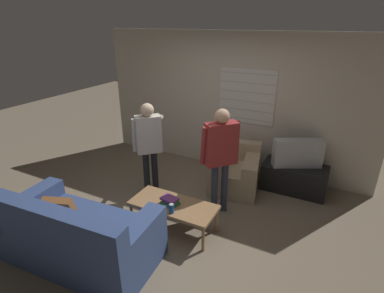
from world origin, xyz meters
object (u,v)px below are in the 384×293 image
(coffee_table, at_px, (173,206))
(person_right_standing, at_px, (221,149))
(person_left_standing, at_px, (149,140))
(soda_can, at_px, (171,208))
(spare_remote, at_px, (174,205))
(book_stack, at_px, (170,201))
(armchair_beige, at_px, (235,171))
(couch_blue, at_px, (77,236))
(tv, at_px, (298,153))

(coffee_table, bearing_deg, person_right_standing, 59.94)
(person_left_standing, distance_m, soda_can, 1.28)
(coffee_table, relative_size, soda_can, 9.43)
(person_left_standing, height_order, spare_remote, person_left_standing)
(book_stack, bearing_deg, person_right_standing, 58.42)
(coffee_table, bearing_deg, armchair_beige, 76.06)
(book_stack, bearing_deg, couch_blue, -124.10)
(tv, xyz_separation_m, soda_can, (-1.22, -2.02, -0.22))
(armchair_beige, height_order, soda_can, armchair_beige)
(spare_remote, bearing_deg, couch_blue, -100.12)
(coffee_table, distance_m, spare_remote, 0.07)
(book_stack, distance_m, soda_can, 0.20)
(soda_can, xyz_separation_m, spare_remote, (-0.05, 0.15, -0.05))
(spare_remote, bearing_deg, person_right_standing, 89.89)
(person_right_standing, distance_m, book_stack, 1.00)
(couch_blue, xyz_separation_m, book_stack, (0.68, 1.00, 0.11))
(armchair_beige, height_order, tv, tv)
(soda_can, bearing_deg, coffee_table, 113.69)
(armchair_beige, distance_m, book_stack, 1.56)
(coffee_table, relative_size, person_left_standing, 0.76)
(armchair_beige, bearing_deg, tv, -170.17)
(tv, bearing_deg, book_stack, 27.17)
(couch_blue, distance_m, spare_remote, 1.25)
(coffee_table, bearing_deg, soda_can, -66.31)
(tv, bearing_deg, soda_can, 31.70)
(couch_blue, relative_size, armchair_beige, 1.83)
(soda_can, bearing_deg, person_right_standing, 69.88)
(spare_remote, bearing_deg, tv, 82.65)
(armchair_beige, distance_m, person_right_standing, 1.08)
(person_left_standing, xyz_separation_m, person_right_standing, (1.18, 0.06, 0.05))
(couch_blue, height_order, person_left_standing, person_left_standing)
(couch_blue, bearing_deg, book_stack, 52.04)
(tv, bearing_deg, armchair_beige, -5.95)
(couch_blue, bearing_deg, armchair_beige, 62.72)
(tv, height_order, person_right_standing, person_right_standing)
(tv, relative_size, person_left_standing, 0.51)
(book_stack, relative_size, spare_remote, 1.93)
(book_stack, bearing_deg, coffee_table, 29.13)
(person_left_standing, distance_m, book_stack, 1.12)
(couch_blue, relative_size, person_right_standing, 1.17)
(soda_can, distance_m, spare_remote, 0.17)
(armchair_beige, bearing_deg, couch_blue, 55.28)
(tv, distance_m, person_left_standing, 2.44)
(armchair_beige, xyz_separation_m, book_stack, (-0.40, -1.50, 0.14))
(tv, height_order, person_left_standing, person_left_standing)
(couch_blue, relative_size, tv, 2.38)
(book_stack, bearing_deg, tv, 54.25)
(coffee_table, bearing_deg, spare_remote, -40.30)
(person_left_standing, height_order, book_stack, person_left_standing)
(armchair_beige, relative_size, person_left_standing, 0.66)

